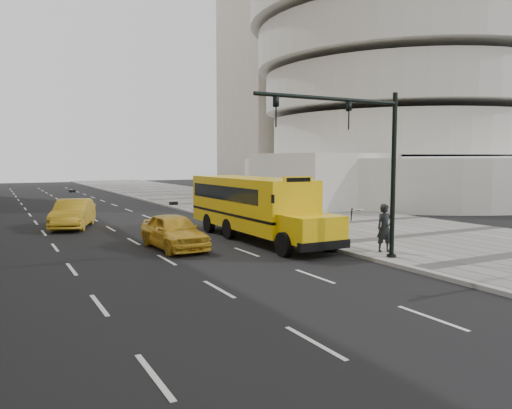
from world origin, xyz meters
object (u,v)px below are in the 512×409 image
taxi_near (174,231)px  pedestrian (385,228)px  traffic_signal (365,154)px  school_bus (252,203)px  taxi_far (73,214)px

taxi_near → pedestrian: pedestrian is taller
pedestrian → traffic_signal: 3.67m
school_bus → taxi_near: bearing=-166.1°
taxi_near → taxi_far: 9.63m
pedestrian → traffic_signal: (-1.94, -0.96, 2.96)m
taxi_far → taxi_near: bearing=-53.4°
school_bus → traffic_signal: bearing=-84.8°
traffic_signal → pedestrian: bearing=26.4°
pedestrian → traffic_signal: traffic_signal is taller
taxi_near → traffic_signal: size_ratio=0.71×
school_bus → pedestrian: school_bus is taller
taxi_far → traffic_signal: traffic_signal is taller
taxi_near → school_bus: bearing=11.2°
school_bus → taxi_near: school_bus is taller
traffic_signal → taxi_near: bearing=128.5°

